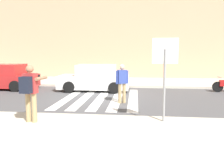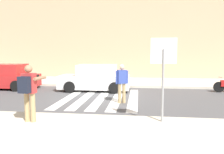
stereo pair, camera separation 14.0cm
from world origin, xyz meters
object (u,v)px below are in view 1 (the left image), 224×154
(pedestrian_crossing, at_px, (122,81))
(parked_car_white, at_px, (95,79))
(stop_sign, at_px, (165,61))
(parked_car_red, at_px, (3,77))
(photographer_with_backpack, at_px, (30,88))

(pedestrian_crossing, height_order, parked_car_white, pedestrian_crossing)
(pedestrian_crossing, relative_size, parked_car_white, 0.42)
(stop_sign, height_order, pedestrian_crossing, stop_sign)
(parked_car_red, height_order, parked_car_white, same)
(photographer_with_backpack, xyz_separation_m, parked_car_red, (-5.04, 6.54, -0.44))
(pedestrian_crossing, bearing_deg, parked_car_red, 157.89)
(stop_sign, relative_size, pedestrian_crossing, 1.46)
(parked_car_red, bearing_deg, pedestrian_crossing, -22.11)
(parked_car_red, xyz_separation_m, parked_car_white, (5.75, 0.00, 0.00))
(stop_sign, bearing_deg, pedestrian_crossing, 116.44)
(pedestrian_crossing, relative_size, parked_car_red, 0.42)
(photographer_with_backpack, relative_size, pedestrian_crossing, 1.00)
(photographer_with_backpack, bearing_deg, parked_car_white, 83.76)
(stop_sign, distance_m, parked_car_red, 10.91)
(photographer_with_backpack, xyz_separation_m, pedestrian_crossing, (2.52, 3.47, -0.19))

